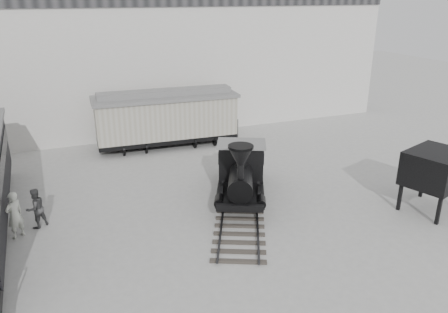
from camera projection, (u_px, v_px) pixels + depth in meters
name	position (u px, v px, depth m)	size (l,w,h in m)	color
ground	(239.00, 241.00, 16.40)	(90.00, 90.00, 0.00)	#9E9E9B
north_wall	(145.00, 48.00, 27.49)	(34.00, 2.51, 11.00)	silver
locomotive	(241.00, 175.00, 19.39)	(5.62, 9.11, 3.22)	#322A26
boxcar	(166.00, 117.00, 26.08)	(8.61, 3.07, 3.48)	black
visitor_a	(15.00, 215.00, 16.39)	(0.68, 0.45, 1.88)	silver
visitor_b	(36.00, 208.00, 17.16)	(0.80, 0.62, 1.64)	#424243
coal_hopper	(434.00, 172.00, 18.24)	(2.95, 2.67, 2.65)	black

